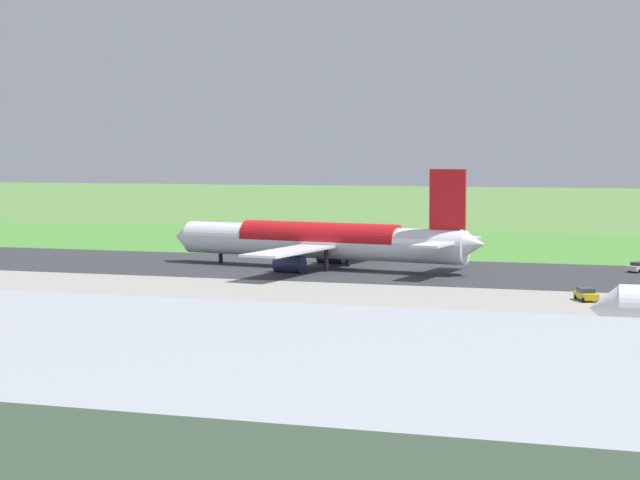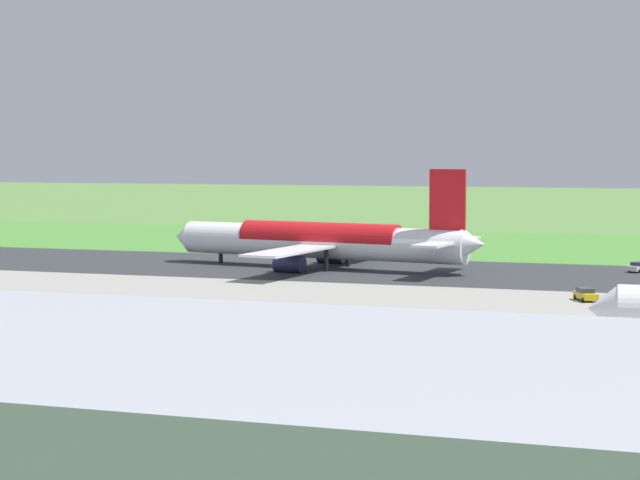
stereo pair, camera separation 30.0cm
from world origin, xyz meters
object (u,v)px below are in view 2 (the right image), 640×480
(airliner_main, at_px, (322,241))
(no_stopping_sign, at_px, (317,238))
(service_car_ops, at_px, (640,267))
(traffic_cone_orange, at_px, (305,242))
(service_car_followme, at_px, (586,294))

(airliner_main, distance_m, no_stopping_sign, 43.04)
(service_car_ops, relative_size, no_stopping_sign, 1.76)
(no_stopping_sign, bearing_deg, traffic_cone_orange, -45.29)
(airliner_main, distance_m, service_car_ops, 48.92)
(airliner_main, bearing_deg, no_stopping_sign, -71.25)
(airliner_main, distance_m, service_car_followme, 49.83)
(airliner_main, height_order, service_car_ops, airliner_main)
(airliner_main, relative_size, service_car_ops, 12.05)
(no_stopping_sign, bearing_deg, airliner_main, 108.75)
(service_car_followme, bearing_deg, no_stopping_sign, -50.00)
(service_car_followme, bearing_deg, traffic_cone_orange, -49.74)
(traffic_cone_orange, bearing_deg, airliner_main, 111.41)
(service_car_followme, height_order, service_car_ops, same)
(service_car_ops, distance_m, traffic_cone_orange, 74.10)
(service_car_followme, relative_size, no_stopping_sign, 1.79)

